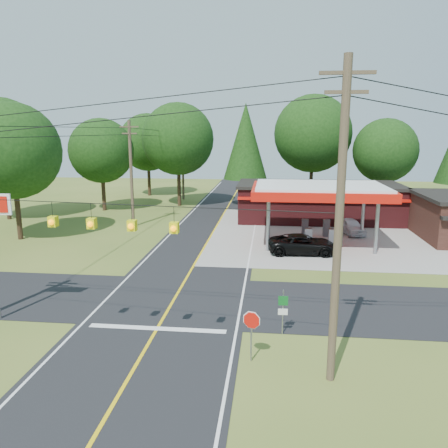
# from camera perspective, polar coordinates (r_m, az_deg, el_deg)

# --- Properties ---
(ground) EXTENTS (120.00, 120.00, 0.00)m
(ground) POSITION_cam_1_polar(r_m,az_deg,el_deg) (24.39, -6.55, -9.82)
(ground) COLOR #465E21
(ground) RESTS_ON ground
(main_highway) EXTENTS (8.00, 120.00, 0.02)m
(main_highway) POSITION_cam_1_polar(r_m,az_deg,el_deg) (24.38, -6.55, -9.79)
(main_highway) COLOR black
(main_highway) RESTS_ON ground
(cross_road) EXTENTS (70.00, 7.00, 0.02)m
(cross_road) POSITION_cam_1_polar(r_m,az_deg,el_deg) (24.38, -6.55, -9.78)
(cross_road) COLOR black
(cross_road) RESTS_ON ground
(lane_center_yellow) EXTENTS (0.15, 110.00, 0.00)m
(lane_center_yellow) POSITION_cam_1_polar(r_m,az_deg,el_deg) (24.38, -6.55, -9.76)
(lane_center_yellow) COLOR yellow
(lane_center_yellow) RESTS_ON main_highway
(gas_canopy) EXTENTS (10.60, 7.40, 4.88)m
(gas_canopy) POSITION_cam_1_polar(r_m,az_deg,el_deg) (35.58, 12.37, 4.08)
(gas_canopy) COLOR gray
(gas_canopy) RESTS_ON ground
(convenience_store) EXTENTS (16.40, 7.55, 3.80)m
(convenience_store) POSITION_cam_1_polar(r_m,az_deg,el_deg) (45.85, 12.19, 2.88)
(convenience_store) COLOR #4F1619
(convenience_store) RESTS_ON ground
(utility_pole_near_right) EXTENTS (1.80, 0.30, 11.50)m
(utility_pole_near_right) POSITION_cam_1_polar(r_m,az_deg,el_deg) (15.54, 14.78, 0.12)
(utility_pole_near_right) COLOR #473828
(utility_pole_near_right) RESTS_ON ground
(utility_pole_far_left) EXTENTS (1.80, 0.30, 10.00)m
(utility_pole_far_left) POSITION_cam_1_polar(r_m,az_deg,el_deg) (42.32, -12.03, 6.62)
(utility_pole_far_left) COLOR #473828
(utility_pole_far_left) RESTS_ON ground
(utility_pole_north) EXTENTS (0.30, 0.30, 9.50)m
(utility_pole_north) POSITION_cam_1_polar(r_m,az_deg,el_deg) (58.37, -5.40, 7.84)
(utility_pole_north) COLOR #473828
(utility_pole_north) RESTS_ON ground
(overhead_beacons) EXTENTS (17.04, 2.04, 1.03)m
(overhead_beacons) POSITION_cam_1_polar(r_m,az_deg,el_deg) (17.41, -14.58, 2.24)
(overhead_beacons) COLOR black
(overhead_beacons) RESTS_ON ground
(treeline_backdrop) EXTENTS (70.27, 51.59, 13.30)m
(treeline_backdrop) POSITION_cam_1_polar(r_m,az_deg,el_deg) (46.27, 0.82, 10.17)
(treeline_backdrop) COLOR #332316
(treeline_backdrop) RESTS_ON ground
(suv_car) EXTENTS (5.40, 5.40, 1.45)m
(suv_car) POSITION_cam_1_polar(r_m,az_deg,el_deg) (33.21, 10.32, -2.64)
(suv_car) COLOR black
(suv_car) RESTS_ON ground
(sedan_car) EXTENTS (4.84, 4.84, 1.37)m
(sedan_car) POSITION_cam_1_polar(r_m,az_deg,el_deg) (40.57, 16.21, -0.29)
(sedan_car) COLOR silver
(sedan_car) RESTS_ON ground
(octagonal_stop_sign) EXTENTS (0.73, 0.28, 2.14)m
(octagonal_stop_sign) POSITION_cam_1_polar(r_m,az_deg,el_deg) (17.71, 3.61, -12.96)
(octagonal_stop_sign) COLOR gray
(octagonal_stop_sign) RESTS_ON ground
(route_sign_post) EXTENTS (0.44, 0.10, 2.12)m
(route_sign_post) POSITION_cam_1_polar(r_m,az_deg,el_deg) (20.11, 7.70, -10.87)
(route_sign_post) COLOR gray
(route_sign_post) RESTS_ON ground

